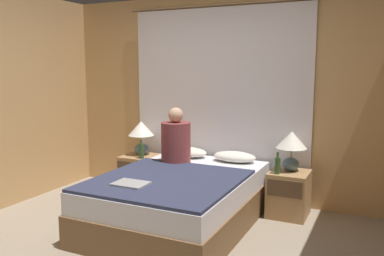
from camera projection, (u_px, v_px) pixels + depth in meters
The scene contains 15 objects.
ground_plane at pixel (139, 256), 3.54m from camera, with size 16.00×16.00×0.00m, color gray.
wall_back at pixel (220, 98), 5.05m from camera, with size 4.27×0.06×2.50m.
curtain_panel at pixel (218, 104), 5.00m from camera, with size 2.47×0.02×2.37m.
bed at pixel (180, 200), 4.21m from camera, with size 1.41×1.99×0.53m.
nightstand_left at pixel (140, 174), 5.28m from camera, with size 0.42×0.45×0.50m.
nightstand_right at pixel (289, 194), 4.46m from camera, with size 0.42×0.45×0.50m.
lamp_left at pixel (141, 132), 5.25m from camera, with size 0.33×0.33×0.44m.
lamp_right at pixel (291, 145), 4.43m from camera, with size 0.33×0.33×0.44m.
pillow_left at pixel (187, 152), 5.01m from camera, with size 0.51×0.30×0.12m.
pillow_right at pixel (235, 157), 4.75m from camera, with size 0.51×0.30×0.12m.
blanket_on_bed at pixel (167, 180), 3.92m from camera, with size 1.35×1.39×0.03m.
person_left_in_bed at pixel (176, 141), 4.66m from camera, with size 0.34×0.34×0.64m.
beer_bottle_on_left_stand at pixel (141, 151), 5.06m from camera, with size 0.06×0.06×0.24m.
beer_bottle_on_right_stand at pixel (277, 165), 4.34m from camera, with size 0.06×0.06×0.24m.
laptop_on_bed at pixel (131, 184), 3.73m from camera, with size 0.32×0.24×0.02m.
Camera 1 is at (1.85, -2.81, 1.63)m, focal length 38.00 mm.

